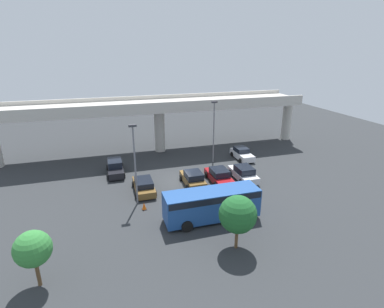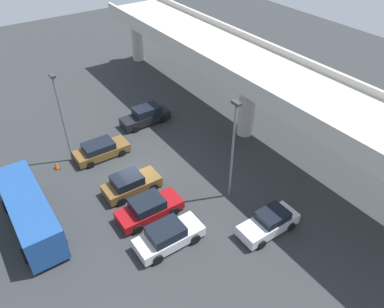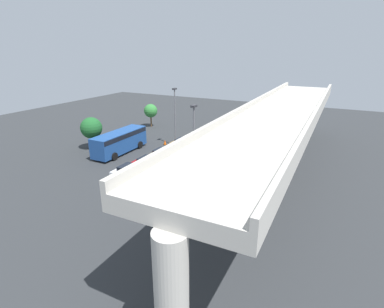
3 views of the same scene
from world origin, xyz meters
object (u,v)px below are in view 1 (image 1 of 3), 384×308
Objects in this scene: lamp_post_near_aisle at (135,159)px; tree_front_left at (33,249)px; tree_front_centre at (238,214)px; parked_car_2 at (193,179)px; parked_car_4 at (243,173)px; shuttle_bus at (212,202)px; parked_car_5 at (242,154)px; parked_car_0 at (115,167)px; parked_car_1 at (144,186)px; parked_car_3 at (219,176)px; lamp_post_mid_lot at (214,127)px; traffic_cone at (144,206)px.

lamp_post_near_aisle reaches higher than tree_front_left.
parked_car_2 is at bearing 89.31° from tree_front_centre.
parked_car_4 is 0.55× the size of shuttle_bus.
parked_car_2 is at bearing -55.99° from parked_car_5.
tree_front_left is (-22.34, -17.13, 2.02)m from parked_car_5.
shuttle_bus is at bearing 30.07° from parked_car_0.
parked_car_4 reaches higher than parked_car_5.
parked_car_0 is 1.04× the size of parked_car_1.
lamp_post_near_aisle is (-12.24, -2.04, 3.84)m from parked_car_4.
lamp_post_near_aisle is at bearing 103.44° from parked_car_3.
parked_car_1 is 11.29m from parked_car_4.
parked_car_0 is at bearing -59.93° from shuttle_bus.
lamp_post_mid_lot is (4.57, 5.86, 3.95)m from parked_car_2.
parked_car_4 is at bearing 9.44° from lamp_post_near_aisle.
tree_front_centre reaches higher than parked_car_4.
lamp_post_near_aisle is at bearing -39.57° from shuttle_bus.
lamp_post_mid_lot is at bearing -111.36° from shuttle_bus.
shuttle_bus reaches higher than traffic_cone.
parked_car_0 reaches higher than parked_car_4.
tree_front_centre is at bearing 24.53° from parked_car_0.
lamp_post_mid_lot is at bearing 74.75° from tree_front_centre.
tree_front_left reaches higher than parked_car_0.
shuttle_bus is at bearing 136.79° from parked_car_4.
shuttle_bus is (7.41, -12.79, 0.85)m from parked_car_0.
traffic_cone is (2.02, -9.43, -0.46)m from parked_car_0.
traffic_cone is (-5.77, 7.63, -2.52)m from tree_front_centre.
tree_front_centre is (-8.87, -17.30, 2.14)m from parked_car_5.
parked_car_2 is at bearing 39.55° from tree_front_left.
parked_car_1 is 12.25m from lamp_post_mid_lot.
shuttle_bus reaches higher than parked_car_5.
shuttle_bus is (4.86, -7.07, 0.96)m from parked_car_1.
lamp_post_near_aisle is at bearing -143.07° from lamp_post_mid_lot.
lamp_post_near_aisle reaches higher than parked_car_1.
lamp_post_mid_lot is at bearing -14.62° from parked_car_3.
tree_front_left reaches higher than parked_car_3.
tree_front_left reaches higher than traffic_cone.
parked_car_0 is at bearing -179.06° from lamp_post_mid_lot.
parked_car_0 is at bearing 62.24° from parked_car_3.
parked_car_5 is at bearing 37.48° from tree_front_left.
lamp_post_mid_lot reaches higher than tree_front_left.
shuttle_bus is 4.45m from tree_front_centre.
parked_car_0 reaches higher than traffic_cone.
parked_car_5 is (16.65, 0.24, -0.09)m from parked_car_0.
lamp_post_mid_lot is (12.49, 0.20, 3.90)m from parked_car_0.
parked_car_3 is 0.58× the size of lamp_post_mid_lot.
traffic_cone is (0.42, -1.44, -4.26)m from lamp_post_near_aisle.
lamp_post_mid_lot reaches higher than tree_front_centre.
parked_car_2 is at bearing 87.09° from parked_car_4.
parked_car_4 is at bearing -133.21° from shuttle_bus.
parked_car_5 reaches higher than parked_car_1.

